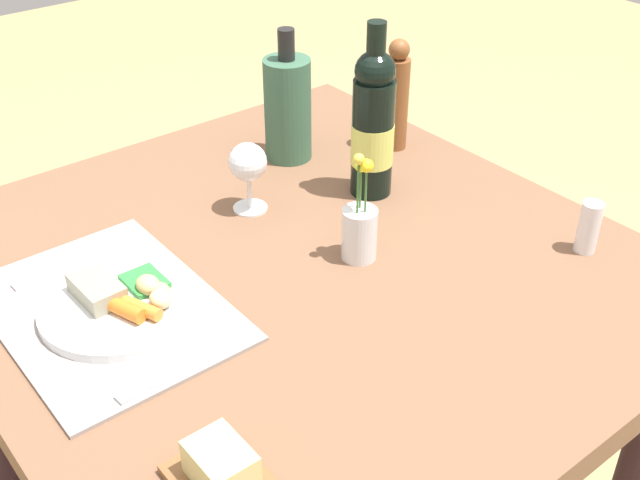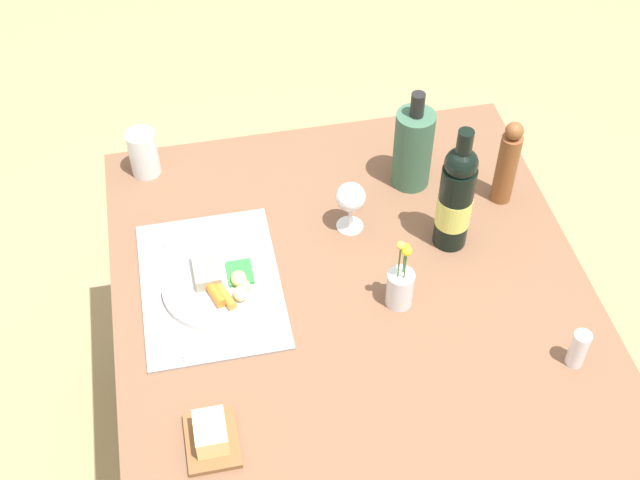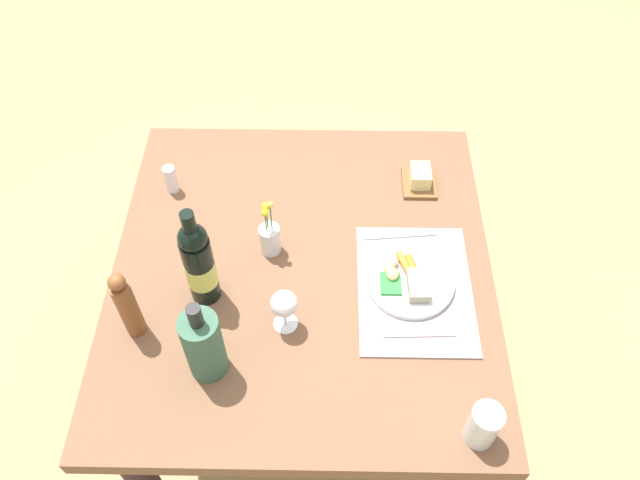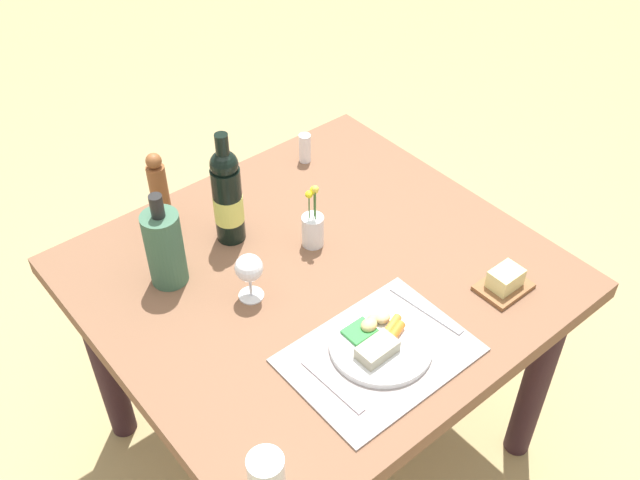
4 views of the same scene
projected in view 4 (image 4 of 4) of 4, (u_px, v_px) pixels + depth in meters
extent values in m
plane|color=tan|center=(318.00, 436.00, 2.36)|extent=(8.00, 8.00, 0.00)
cube|color=brown|center=(318.00, 278.00, 1.88)|extent=(1.11, 1.04, 0.05)
cylinder|color=#311C22|center=(537.00, 378.00, 2.10)|extent=(0.08, 0.08, 0.70)
cylinder|color=#311C22|center=(104.00, 359.00, 2.15)|extent=(0.08, 0.08, 0.70)
cylinder|color=#311C22|center=(341.00, 228.00, 2.60)|extent=(0.08, 0.08, 0.70)
cube|color=gray|center=(379.00, 355.00, 1.65)|extent=(0.41, 0.30, 0.01)
cylinder|color=silver|center=(381.00, 345.00, 1.66)|extent=(0.24, 0.24, 0.02)
cube|color=gray|center=(377.00, 349.00, 1.62)|extent=(0.10, 0.06, 0.03)
cylinder|color=orange|center=(395.00, 333.00, 1.66)|extent=(0.07, 0.04, 0.02)
cylinder|color=orange|center=(391.00, 326.00, 1.68)|extent=(0.07, 0.04, 0.02)
ellipsoid|color=#CBBA76|center=(369.00, 325.00, 1.68)|extent=(0.04, 0.03, 0.03)
ellipsoid|color=tan|center=(373.00, 319.00, 1.69)|extent=(0.03, 0.03, 0.02)
ellipsoid|color=#CBB886|center=(383.00, 317.00, 1.69)|extent=(0.04, 0.03, 0.03)
cube|color=#2E8A3B|center=(359.00, 331.00, 1.67)|extent=(0.07, 0.06, 0.01)
cube|color=silver|center=(332.00, 386.00, 1.58)|extent=(0.03, 0.19, 0.00)
cube|color=silver|center=(426.00, 309.00, 1.75)|extent=(0.04, 0.21, 0.00)
cylinder|color=silver|center=(267.00, 478.00, 1.36)|extent=(0.07, 0.07, 0.12)
cylinder|color=white|center=(251.00, 295.00, 1.79)|extent=(0.06, 0.06, 0.00)
cylinder|color=white|center=(251.00, 286.00, 1.77)|extent=(0.01, 0.01, 0.06)
sphere|color=white|center=(249.00, 268.00, 1.73)|extent=(0.07, 0.07, 0.07)
cube|color=brown|center=(503.00, 287.00, 1.81)|extent=(0.13, 0.10, 0.01)
cube|color=#E4DB89|center=(505.00, 278.00, 1.79)|extent=(0.08, 0.06, 0.05)
cylinder|color=white|center=(305.00, 148.00, 2.20)|extent=(0.04, 0.04, 0.09)
cylinder|color=silver|center=(313.00, 231.00, 1.91)|extent=(0.06, 0.06, 0.09)
cylinder|color=#3F7233|center=(314.00, 217.00, 1.89)|extent=(0.00, 0.00, 0.17)
sphere|color=yellow|center=(314.00, 190.00, 1.83)|extent=(0.02, 0.02, 0.02)
cylinder|color=#3F7233|center=(315.00, 218.00, 1.87)|extent=(0.00, 0.00, 0.19)
sphere|color=yellow|center=(315.00, 189.00, 1.81)|extent=(0.02, 0.02, 0.02)
cylinder|color=#3F7233|center=(309.00, 220.00, 1.89)|extent=(0.00, 0.00, 0.17)
sphere|color=yellow|center=(309.00, 194.00, 1.83)|extent=(0.02, 0.02, 0.02)
cylinder|color=#386148|center=(165.00, 249.00, 1.77)|extent=(0.09, 0.09, 0.21)
cylinder|color=black|center=(157.00, 206.00, 1.68)|extent=(0.03, 0.03, 0.06)
cylinder|color=brown|center=(160.00, 196.00, 1.94)|extent=(0.05, 0.05, 0.19)
sphere|color=brown|center=(154.00, 161.00, 1.86)|extent=(0.04, 0.04, 0.04)
cylinder|color=black|center=(228.00, 205.00, 1.89)|extent=(0.08, 0.08, 0.22)
sphere|color=black|center=(224.00, 164.00, 1.80)|extent=(0.07, 0.07, 0.07)
cylinder|color=black|center=(222.00, 149.00, 1.77)|extent=(0.03, 0.03, 0.08)
cylinder|color=#D9E064|center=(229.00, 208.00, 1.89)|extent=(0.08, 0.08, 0.08)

